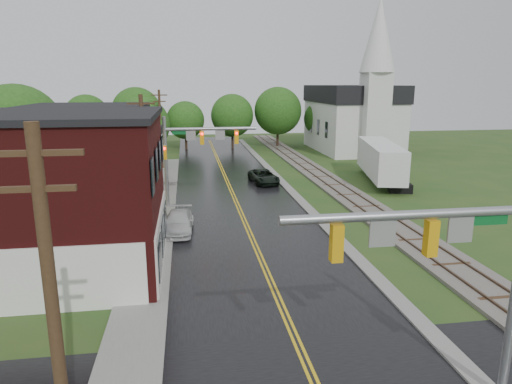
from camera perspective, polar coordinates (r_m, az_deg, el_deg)
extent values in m
cube|color=black|center=(40.55, -2.87, -0.40)|extent=(10.00, 90.00, 0.02)
cube|color=gray|center=(46.18, 3.17, 1.31)|extent=(0.80, 70.00, 0.12)
cube|color=gray|center=(35.60, -12.02, -2.66)|extent=(2.40, 50.00, 0.12)
cube|color=#4B1010|center=(26.28, -27.48, -0.62)|extent=(14.00, 10.00, 8.00)
cube|color=silver|center=(25.57, -11.69, -5.54)|extent=(0.10, 9.50, 3.00)
cube|color=black|center=(25.70, -28.49, 8.39)|extent=(14.30, 10.30, 0.30)
cube|color=tan|center=(36.47, -19.74, 2.39)|extent=(8.00, 7.00, 6.40)
cube|color=#3F0F0C|center=(45.22, -16.30, 3.36)|extent=(7.00, 6.00, 4.40)
cube|color=silver|center=(68.77, 11.84, 8.00)|extent=(10.00, 16.00, 7.00)
cube|color=black|center=(68.51, 12.03, 11.91)|extent=(10.40, 16.40, 2.40)
cube|color=silver|center=(61.20, 14.54, 9.10)|extent=(3.20, 3.20, 11.00)
cone|color=silver|center=(61.33, 15.12, 18.44)|extent=(4.40, 4.40, 9.00)
cube|color=#59544C|center=(47.30, 8.64, 1.59)|extent=(3.20, 80.00, 0.20)
cube|color=#4C3828|center=(47.07, 7.80, 1.73)|extent=(0.10, 80.00, 0.12)
cube|color=#4C3828|center=(47.49, 9.47, 1.78)|extent=(0.10, 80.00, 0.12)
cylinder|color=gray|center=(13.12, 18.54, -2.73)|extent=(7.20, 0.26, 0.26)
cube|color=orange|center=(13.66, 21.02, -5.38)|extent=(0.32, 0.30, 1.05)
cube|color=orange|center=(12.56, 10.03, -6.30)|extent=(0.32, 0.30, 1.05)
cube|color=gray|center=(14.04, 24.17, -4.32)|extent=(0.75, 0.06, 0.75)
cube|color=gray|center=(12.96, 15.53, -5.04)|extent=(0.75, 0.06, 0.75)
cube|color=#0C5926|center=(14.37, 26.68, -3.14)|extent=(1.40, 0.04, 0.30)
cylinder|color=gray|center=(36.73, -11.19, 3.64)|extent=(0.28, 0.28, 7.20)
cylinder|color=gray|center=(36.40, -5.66, 7.87)|extent=(7.20, 0.26, 0.26)
cube|color=orange|center=(36.44, -6.77, 6.74)|extent=(0.32, 0.30, 1.05)
cube|color=orange|center=(36.63, -2.46, 6.86)|extent=(0.32, 0.30, 1.05)
cube|color=gray|center=(36.40, -8.15, 7.01)|extent=(0.75, 0.06, 0.75)
cube|color=gray|center=(36.49, -4.51, 7.12)|extent=(0.75, 0.06, 0.75)
cube|color=#0C5926|center=(36.37, -9.31, 7.36)|extent=(1.40, 0.04, 0.30)
sphere|color=#FF0C0C|center=(36.22, -6.78, 7.23)|extent=(0.20, 0.20, 0.20)
cylinder|color=#382616|center=(10.93, -23.76, -16.19)|extent=(0.28, 0.28, 9.00)
cube|color=#382616|center=(9.70, -25.92, 4.40)|extent=(1.80, 0.12, 0.12)
cube|color=#382616|center=(9.82, -25.51, 0.37)|extent=(1.40, 0.12, 0.12)
cylinder|color=#382616|center=(31.74, -13.79, 3.63)|extent=(0.28, 0.28, 9.00)
cube|color=#382616|center=(31.34, -14.19, 10.68)|extent=(1.80, 0.12, 0.12)
cube|color=#382616|center=(31.37, -14.11, 9.40)|extent=(1.40, 0.12, 0.12)
cylinder|color=#382616|center=(53.51, -11.82, 7.60)|extent=(0.28, 0.28, 9.00)
cube|color=#382616|center=(53.27, -12.03, 11.77)|extent=(1.80, 0.12, 0.12)
cube|color=#382616|center=(53.29, -11.99, 11.02)|extent=(1.40, 0.12, 0.12)
cylinder|color=black|center=(44.24, -27.07, 1.56)|extent=(0.36, 0.36, 3.42)
sphere|color=#1C4513|center=(43.68, -27.66, 6.93)|extent=(7.60, 7.60, 7.60)
sphere|color=#1C4513|center=(43.18, -26.97, 6.05)|extent=(5.32, 5.32, 5.32)
cylinder|color=black|center=(50.89, -20.00, 3.19)|extent=(0.36, 0.36, 2.70)
sphere|color=#1C4513|center=(50.45, -20.30, 6.88)|extent=(6.00, 6.00, 6.00)
sphere|color=#1C4513|center=(50.00, -19.67, 6.27)|extent=(4.20, 4.20, 4.20)
cylinder|color=black|center=(56.02, -13.82, 4.59)|extent=(0.36, 0.36, 2.88)
sphere|color=#1C4513|center=(55.61, -14.03, 8.17)|extent=(6.40, 6.40, 6.40)
sphere|color=#1C4513|center=(55.21, -13.40, 7.58)|extent=(4.48, 4.48, 4.48)
imported|color=black|center=(45.16, 0.96, 1.92)|extent=(2.80, 5.09, 1.35)
imported|color=silver|center=(30.85, -9.66, -3.77)|extent=(2.16, 4.72, 1.34)
cube|color=black|center=(43.44, 17.57, 0.46)|extent=(2.23, 1.61, 0.80)
cylinder|color=gray|center=(50.34, 13.74, 2.42)|extent=(0.16, 0.16, 0.80)
cube|color=silver|center=(47.21, 15.29, 4.02)|extent=(5.35, 12.67, 3.10)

